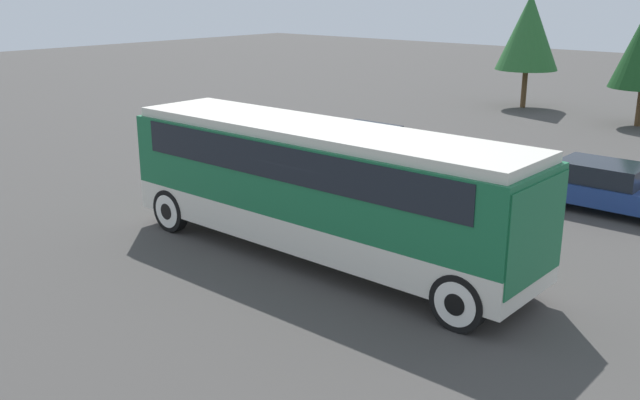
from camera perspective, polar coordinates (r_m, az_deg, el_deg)
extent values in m
plane|color=#423F3D|center=(17.04, 0.00, -4.61)|extent=(120.00, 120.00, 0.00)
cube|color=silver|center=(16.74, 0.00, -1.90)|extent=(10.59, 2.45, 0.74)
cube|color=#19663D|center=(16.39, 0.00, 2.21)|extent=(10.59, 2.45, 1.73)
cube|color=black|center=(16.29, 0.00, 3.66)|extent=(9.32, 2.49, 0.78)
cube|color=beige|center=(16.17, 0.00, 5.56)|extent=(10.38, 2.26, 0.22)
cube|color=#19663D|center=(13.78, 16.37, -2.41)|extent=(0.36, 2.35, 1.98)
cylinder|color=black|center=(13.63, 11.03, -8.03)|extent=(1.13, 0.28, 1.13)
cylinder|color=silver|center=(13.63, 11.03, -8.03)|extent=(0.88, 0.30, 0.88)
cylinder|color=black|center=(13.63, 11.03, -8.03)|extent=(0.43, 0.32, 0.43)
cylinder|color=black|center=(15.47, 15.23, -5.26)|extent=(1.13, 0.28, 1.13)
cylinder|color=silver|center=(15.47, 15.23, -5.26)|extent=(0.88, 0.30, 0.88)
cylinder|color=black|center=(15.47, 15.23, -5.26)|extent=(0.43, 0.32, 0.43)
cylinder|color=black|center=(19.08, -11.86, -0.81)|extent=(1.13, 0.28, 1.13)
cylinder|color=silver|center=(19.08, -11.86, -0.81)|extent=(0.88, 0.30, 0.88)
cylinder|color=black|center=(19.08, -11.86, -0.81)|extent=(0.43, 0.32, 0.43)
cylinder|color=black|center=(20.43, -6.90, 0.60)|extent=(1.13, 0.28, 1.13)
cylinder|color=silver|center=(20.43, -6.90, 0.60)|extent=(0.88, 0.30, 0.88)
cylinder|color=black|center=(20.43, -6.90, 0.60)|extent=(0.43, 0.32, 0.43)
cube|color=navy|center=(21.98, 21.91, 0.60)|extent=(4.39, 1.82, 0.56)
cube|color=black|center=(21.90, 21.64, 2.10)|extent=(2.28, 1.64, 0.57)
cylinder|color=black|center=(21.88, 16.96, 0.50)|extent=(0.71, 0.22, 0.71)
cylinder|color=black|center=(21.88, 16.96, 0.50)|extent=(0.27, 0.26, 0.27)
cylinder|color=black|center=(23.34, 18.64, 1.34)|extent=(0.71, 0.22, 0.71)
cylinder|color=black|center=(23.34, 18.64, 1.34)|extent=(0.27, 0.26, 0.27)
cube|color=maroon|center=(25.70, 3.96, 4.06)|extent=(4.16, 1.78, 0.66)
cube|color=black|center=(25.67, 3.69, 5.41)|extent=(2.16, 1.60, 0.53)
cylinder|color=black|center=(24.20, 5.86, 2.61)|extent=(0.66, 0.22, 0.66)
cylinder|color=black|center=(24.20, 5.86, 2.61)|extent=(0.25, 0.26, 0.25)
cylinder|color=black|center=(25.49, 7.95, 3.26)|extent=(0.66, 0.22, 0.66)
cylinder|color=black|center=(25.49, 7.95, 3.26)|extent=(0.25, 0.26, 0.25)
cylinder|color=black|center=(26.14, 0.05, 3.76)|extent=(0.66, 0.22, 0.66)
cylinder|color=black|center=(26.14, 0.05, 3.76)|extent=(0.25, 0.26, 0.25)
cylinder|color=black|center=(27.34, 2.26, 4.33)|extent=(0.66, 0.22, 0.66)
cylinder|color=black|center=(27.34, 2.26, 4.33)|extent=(0.25, 0.26, 0.25)
cylinder|color=brown|center=(36.07, 24.20, 6.80)|extent=(0.28, 0.28, 1.76)
cylinder|color=brown|center=(39.67, 16.01, 8.57)|extent=(0.28, 0.28, 1.99)
cone|color=#28602D|center=(39.39, 16.36, 12.80)|extent=(3.21, 3.21, 3.89)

